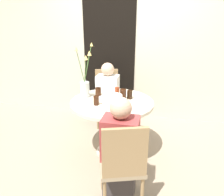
{
  "coord_description": "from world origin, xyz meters",
  "views": [
    {
      "loc": [
        0.55,
        -2.47,
        1.73
      ],
      "look_at": [
        0.0,
        0.0,
        0.78
      ],
      "focal_mm": 35.0,
      "sensor_mm": 36.0,
      "label": 1
    }
  ],
  "objects_px": {
    "birthday_cake": "(112,99)",
    "drink_glass_1": "(117,91)",
    "drink_glass_4": "(123,95)",
    "drink_glass_2": "(96,100)",
    "chair_right_flank": "(123,162)",
    "drink_glass_0": "(98,92)",
    "person_woman": "(108,98)",
    "chair_near_front": "(107,94)",
    "person_boy": "(120,153)",
    "drink_glass_3": "(130,95)",
    "side_plate": "(143,103)",
    "flower_vase": "(85,84)"
  },
  "relations": [
    {
      "from": "drink_glass_1",
      "to": "person_woman",
      "type": "relative_size",
      "value": 0.1
    },
    {
      "from": "person_woman",
      "to": "person_boy",
      "type": "relative_size",
      "value": 1.0
    },
    {
      "from": "drink_glass_1",
      "to": "chair_near_front",
      "type": "bearing_deg",
      "value": 114.83
    },
    {
      "from": "birthday_cake",
      "to": "drink_glass_4",
      "type": "height_order",
      "value": "birthday_cake"
    },
    {
      "from": "drink_glass_2",
      "to": "person_boy",
      "type": "relative_size",
      "value": 0.1
    },
    {
      "from": "person_woman",
      "to": "person_boy",
      "type": "height_order",
      "value": "same"
    },
    {
      "from": "flower_vase",
      "to": "side_plate",
      "type": "relative_size",
      "value": 4.11
    },
    {
      "from": "chair_near_front",
      "to": "person_woman",
      "type": "xyz_separation_m",
      "value": [
        0.05,
        -0.15,
        -0.01
      ]
    },
    {
      "from": "chair_right_flank",
      "to": "drink_glass_0",
      "type": "bearing_deg",
      "value": -82.08
    },
    {
      "from": "birthday_cake",
      "to": "drink_glass_4",
      "type": "relative_size",
      "value": 1.78
    },
    {
      "from": "side_plate",
      "to": "drink_glass_4",
      "type": "bearing_deg",
      "value": 165.57
    },
    {
      "from": "chair_right_flank",
      "to": "drink_glass_0",
      "type": "xyz_separation_m",
      "value": [
        -0.52,
        1.04,
        0.28
      ]
    },
    {
      "from": "birthday_cake",
      "to": "drink_glass_1",
      "type": "height_order",
      "value": "birthday_cake"
    },
    {
      "from": "drink_glass_2",
      "to": "person_woman",
      "type": "height_order",
      "value": "person_woman"
    },
    {
      "from": "chair_near_front",
      "to": "drink_glass_2",
      "type": "relative_size",
      "value": 8.19
    },
    {
      "from": "drink_glass_0",
      "to": "person_woman",
      "type": "bearing_deg",
      "value": 90.38
    },
    {
      "from": "drink_glass_3",
      "to": "drink_glass_4",
      "type": "distance_m",
      "value": 0.1
    },
    {
      "from": "flower_vase",
      "to": "drink_glass_0",
      "type": "height_order",
      "value": "flower_vase"
    },
    {
      "from": "drink_glass_0",
      "to": "person_woman",
      "type": "relative_size",
      "value": 0.1
    },
    {
      "from": "drink_glass_4",
      "to": "birthday_cake",
      "type": "bearing_deg",
      "value": -122.54
    },
    {
      "from": "drink_glass_0",
      "to": "person_woman",
      "type": "xyz_separation_m",
      "value": [
        -0.0,
        0.55,
        -0.29
      ]
    },
    {
      "from": "drink_glass_4",
      "to": "drink_glass_3",
      "type": "bearing_deg",
      "value": 34.33
    },
    {
      "from": "birthday_cake",
      "to": "drink_glass_1",
      "type": "relative_size",
      "value": 2.33
    },
    {
      "from": "birthday_cake",
      "to": "person_woman",
      "type": "relative_size",
      "value": 0.23
    },
    {
      "from": "side_plate",
      "to": "drink_glass_4",
      "type": "distance_m",
      "value": 0.28
    },
    {
      "from": "birthday_cake",
      "to": "drink_glass_4",
      "type": "distance_m",
      "value": 0.19
    },
    {
      "from": "birthday_cake",
      "to": "drink_glass_2",
      "type": "bearing_deg",
      "value": -155.55
    },
    {
      "from": "person_woman",
      "to": "drink_glass_4",
      "type": "bearing_deg",
      "value": -61.26
    },
    {
      "from": "side_plate",
      "to": "person_boy",
      "type": "height_order",
      "value": "person_boy"
    },
    {
      "from": "birthday_cake",
      "to": "drink_glass_3",
      "type": "bearing_deg",
      "value": 49.81
    },
    {
      "from": "drink_glass_0",
      "to": "drink_glass_4",
      "type": "distance_m",
      "value": 0.36
    },
    {
      "from": "drink_glass_3",
      "to": "person_boy",
      "type": "bearing_deg",
      "value": -87.49
    },
    {
      "from": "flower_vase",
      "to": "drink_glass_3",
      "type": "bearing_deg",
      "value": 6.41
    },
    {
      "from": "side_plate",
      "to": "chair_near_front",
      "type": "bearing_deg",
      "value": 127.64
    },
    {
      "from": "birthday_cake",
      "to": "person_boy",
      "type": "bearing_deg",
      "value": -71.19
    },
    {
      "from": "chair_right_flank",
      "to": "person_woman",
      "type": "relative_size",
      "value": 0.85
    },
    {
      "from": "drink_glass_1",
      "to": "drink_glass_4",
      "type": "bearing_deg",
      "value": -55.96
    },
    {
      "from": "drink_glass_1",
      "to": "drink_glass_2",
      "type": "xyz_separation_m",
      "value": [
        -0.17,
        -0.4,
        0.0
      ]
    },
    {
      "from": "chair_near_front",
      "to": "drink_glass_1",
      "type": "distance_m",
      "value": 0.76
    },
    {
      "from": "drink_glass_0",
      "to": "drink_glass_4",
      "type": "bearing_deg",
      "value": -14.79
    },
    {
      "from": "drink_glass_0",
      "to": "drink_glass_1",
      "type": "bearing_deg",
      "value": 14.49
    },
    {
      "from": "flower_vase",
      "to": "person_boy",
      "type": "relative_size",
      "value": 0.64
    },
    {
      "from": "person_boy",
      "to": "chair_right_flank",
      "type": "bearing_deg",
      "value": -71.63
    },
    {
      "from": "chair_right_flank",
      "to": "chair_near_front",
      "type": "bearing_deg",
      "value": -90.38
    },
    {
      "from": "flower_vase",
      "to": "drink_glass_1",
      "type": "distance_m",
      "value": 0.44
    },
    {
      "from": "person_boy",
      "to": "drink_glass_3",
      "type": "bearing_deg",
      "value": 92.51
    },
    {
      "from": "chair_right_flank",
      "to": "drink_glass_3",
      "type": "height_order",
      "value": "chair_right_flank"
    },
    {
      "from": "chair_right_flank",
      "to": "person_woman",
      "type": "bearing_deg",
      "value": -90.34
    },
    {
      "from": "drink_glass_4",
      "to": "person_woman",
      "type": "distance_m",
      "value": 0.8
    },
    {
      "from": "chair_right_flank",
      "to": "birthday_cake",
      "type": "height_order",
      "value": "chair_right_flank"
    }
  ]
}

